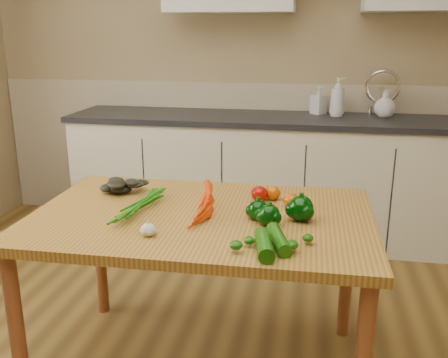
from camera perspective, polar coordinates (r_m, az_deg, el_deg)
room at (r=1.60m, az=-8.96°, el=8.20°), size 4.04×5.04×2.64m
counter_run at (r=3.67m, az=5.10°, el=0.36°), size 2.84×0.64×1.14m
table at (r=2.10m, az=-2.59°, el=-6.13°), size 1.41×0.92×0.75m
soap_bottle_a at (r=3.62m, az=12.86°, el=9.13°), size 0.11×0.11×0.27m
soap_bottle_b at (r=3.70m, az=10.77°, el=8.85°), size 0.13×0.13×0.20m
soap_bottle_c at (r=3.66m, az=17.93°, el=8.18°), size 0.18×0.18×0.19m
carrot_bunch at (r=2.07m, az=-4.68°, el=-2.98°), size 0.26×0.20×0.07m
leafy_greens at (r=2.36m, az=-11.36°, el=-0.39°), size 0.20×0.18×0.10m
garlic_bulb at (r=1.86m, az=-8.65°, el=-5.75°), size 0.06×0.06×0.05m
pepper_a at (r=1.99m, az=3.92°, el=-3.59°), size 0.08×0.08×0.08m
pepper_b at (r=2.00m, az=8.78°, el=-3.35°), size 0.10×0.10×0.10m
pepper_c at (r=1.94m, az=5.22°, el=-4.14°), size 0.08×0.08×0.08m
tomato_a at (r=2.21m, az=4.08°, el=-1.68°), size 0.07×0.07×0.07m
tomato_b at (r=2.24m, az=5.61°, el=-1.61°), size 0.07×0.07×0.06m
tomato_c at (r=2.15m, az=7.69°, el=-2.46°), size 0.07×0.07×0.06m
zucchini_a at (r=1.77m, az=6.27°, el=-6.85°), size 0.11×0.22×0.05m
zucchini_b at (r=1.71m, az=4.60°, el=-7.52°), size 0.09×0.20×0.06m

